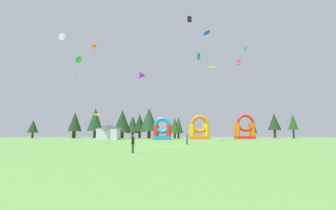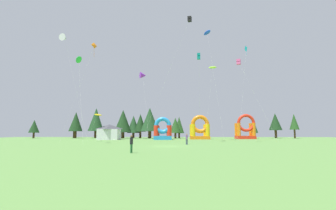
{
  "view_description": "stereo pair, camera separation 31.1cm",
  "coord_description": "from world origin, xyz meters",
  "px_view_note": "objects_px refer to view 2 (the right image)",
  "views": [
    {
      "loc": [
        0.65,
        -35.18,
        2.06
      ],
      "look_at": [
        0.0,
        10.97,
        7.12
      ],
      "focal_mm": 26.09,
      "sensor_mm": 36.0,
      "label": 1
    },
    {
      "loc": [
        0.96,
        -35.17,
        2.06
      ],
      "look_at": [
        0.0,
        10.97,
        7.12
      ],
      "focal_mm": 26.09,
      "sensor_mm": 36.0,
      "label": 2
    }
  ],
  "objects_px": {
    "kite_lime_parafoil": "(213,67)",
    "inflatable_yellow_castle": "(200,130)",
    "kite_teal_box": "(199,57)",
    "kite_black_box": "(189,20)",
    "kite_yellow_parafoil": "(98,115)",
    "person_near_camera": "(131,142)",
    "kite_blue_parafoil": "(207,33)",
    "kite_purple_delta": "(143,75)",
    "kite_pink_box": "(239,62)",
    "festival_tent": "(109,132)",
    "inflatable_orange_dome": "(163,132)",
    "person_midfield": "(187,138)",
    "kite_white_delta": "(64,38)",
    "kite_cyan_diamond": "(247,49)",
    "kite_orange_diamond": "(94,47)",
    "inflatable_blue_arch": "(245,129)",
    "kite_green_parafoil": "(79,60)"
  },
  "relations": [
    {
      "from": "kite_teal_box",
      "to": "festival_tent",
      "type": "height_order",
      "value": "kite_teal_box"
    },
    {
      "from": "kite_yellow_parafoil",
      "to": "kite_black_box",
      "type": "xyz_separation_m",
      "value": [
        22.83,
        -10.84,
        20.1
      ]
    },
    {
      "from": "inflatable_orange_dome",
      "to": "inflatable_blue_arch",
      "type": "xyz_separation_m",
      "value": [
        23.3,
        6.86,
        0.64
      ]
    },
    {
      "from": "kite_green_parafoil",
      "to": "kite_blue_parafoil",
      "type": "bearing_deg",
      "value": 24.92
    },
    {
      "from": "inflatable_blue_arch",
      "to": "inflatable_yellow_castle",
      "type": "distance_m",
      "value": 13.59
    },
    {
      "from": "kite_teal_box",
      "to": "kite_blue_parafoil",
      "type": "bearing_deg",
      "value": 68.54
    },
    {
      "from": "kite_white_delta",
      "to": "kite_purple_delta",
      "type": "xyz_separation_m",
      "value": [
        14.22,
        17.79,
        -3.77
      ]
    },
    {
      "from": "kite_orange_diamond",
      "to": "person_midfield",
      "type": "bearing_deg",
      "value": -21.99
    },
    {
      "from": "kite_teal_box",
      "to": "kite_black_box",
      "type": "xyz_separation_m",
      "value": [
        -1.54,
        3.42,
        9.41
      ]
    },
    {
      "from": "kite_green_parafoil",
      "to": "festival_tent",
      "type": "bearing_deg",
      "value": 87.95
    },
    {
      "from": "inflatable_orange_dome",
      "to": "inflatable_blue_arch",
      "type": "relative_size",
      "value": 0.83
    },
    {
      "from": "kite_white_delta",
      "to": "festival_tent",
      "type": "xyz_separation_m",
      "value": [
        5.94,
        14.78,
        -19.36
      ]
    },
    {
      "from": "kite_cyan_diamond",
      "to": "kite_orange_diamond",
      "type": "bearing_deg",
      "value": -158.13
    },
    {
      "from": "kite_blue_parafoil",
      "to": "kite_yellow_parafoil",
      "type": "relative_size",
      "value": 3.78
    },
    {
      "from": "kite_black_box",
      "to": "festival_tent",
      "type": "distance_m",
      "value": 33.88
    },
    {
      "from": "inflatable_yellow_castle",
      "to": "person_near_camera",
      "type": "bearing_deg",
      "value": -104.62
    },
    {
      "from": "kite_lime_parafoil",
      "to": "kite_black_box",
      "type": "bearing_deg",
      "value": -123.31
    },
    {
      "from": "kite_purple_delta",
      "to": "inflatable_yellow_castle",
      "type": "xyz_separation_m",
      "value": [
        15.59,
        1.68,
        -15.08
      ]
    },
    {
      "from": "kite_orange_diamond",
      "to": "kite_teal_box",
      "type": "bearing_deg",
      "value": 1.99
    },
    {
      "from": "kite_lime_parafoil",
      "to": "person_near_camera",
      "type": "height_order",
      "value": "kite_lime_parafoil"
    },
    {
      "from": "kite_teal_box",
      "to": "kite_orange_diamond",
      "type": "relative_size",
      "value": 0.9
    },
    {
      "from": "kite_purple_delta",
      "to": "kite_black_box",
      "type": "bearing_deg",
      "value": -51.43
    },
    {
      "from": "kite_teal_box",
      "to": "kite_black_box",
      "type": "bearing_deg",
      "value": 114.22
    },
    {
      "from": "kite_yellow_parafoil",
      "to": "person_near_camera",
      "type": "height_order",
      "value": "kite_yellow_parafoil"
    },
    {
      "from": "kite_cyan_diamond",
      "to": "kite_orange_diamond",
      "type": "height_order",
      "value": "kite_cyan_diamond"
    },
    {
      "from": "kite_pink_box",
      "to": "festival_tent",
      "type": "distance_m",
      "value": 36.05
    },
    {
      "from": "kite_purple_delta",
      "to": "inflatable_yellow_castle",
      "type": "bearing_deg",
      "value": 6.14
    },
    {
      "from": "kite_white_delta",
      "to": "inflatable_yellow_castle",
      "type": "height_order",
      "value": "kite_white_delta"
    },
    {
      "from": "kite_blue_parafoil",
      "to": "kite_purple_delta",
      "type": "bearing_deg",
      "value": 145.5
    },
    {
      "from": "kite_cyan_diamond",
      "to": "kite_white_delta",
      "type": "xyz_separation_m",
      "value": [
        -41.29,
        -12.63,
        -1.63
      ]
    },
    {
      "from": "inflatable_orange_dome",
      "to": "person_midfield",
      "type": "bearing_deg",
      "value": -78.51
    },
    {
      "from": "person_near_camera",
      "to": "inflatable_blue_arch",
      "type": "distance_m",
      "value": 52.61
    },
    {
      "from": "inflatable_orange_dome",
      "to": "inflatable_blue_arch",
      "type": "distance_m",
      "value": 24.3
    },
    {
      "from": "kite_teal_box",
      "to": "kite_black_box",
      "type": "height_order",
      "value": "kite_black_box"
    },
    {
      "from": "inflatable_blue_arch",
      "to": "festival_tent",
      "type": "relative_size",
      "value": 1.34
    },
    {
      "from": "kite_yellow_parafoil",
      "to": "person_near_camera",
      "type": "xyz_separation_m",
      "value": [
        15.13,
        -37.98,
        -5.32
      ]
    },
    {
      "from": "kite_lime_parafoil",
      "to": "inflatable_yellow_castle",
      "type": "relative_size",
      "value": 2.89
    },
    {
      "from": "kite_purple_delta",
      "to": "inflatable_yellow_castle",
      "type": "height_order",
      "value": "kite_purple_delta"
    },
    {
      "from": "kite_blue_parafoil",
      "to": "kite_yellow_parafoil",
      "type": "distance_m",
      "value": 33.71
    },
    {
      "from": "kite_lime_parafoil",
      "to": "inflatable_blue_arch",
      "type": "relative_size",
      "value": 2.71
    },
    {
      "from": "person_midfield",
      "to": "inflatable_orange_dome",
      "type": "relative_size",
      "value": 0.3
    },
    {
      "from": "kite_lime_parafoil",
      "to": "kite_white_delta",
      "type": "xyz_separation_m",
      "value": [
        -32.6,
        -12.78,
        2.99
      ]
    },
    {
      "from": "kite_white_delta",
      "to": "kite_lime_parafoil",
      "type": "bearing_deg",
      "value": 21.41
    },
    {
      "from": "kite_yellow_parafoil",
      "to": "kite_purple_delta",
      "type": "relative_size",
      "value": 0.37
    },
    {
      "from": "inflatable_yellow_castle",
      "to": "festival_tent",
      "type": "height_order",
      "value": "inflatable_yellow_castle"
    },
    {
      "from": "kite_teal_box",
      "to": "kite_purple_delta",
      "type": "height_order",
      "value": "kite_purple_delta"
    },
    {
      "from": "kite_teal_box",
      "to": "person_near_camera",
      "type": "bearing_deg",
      "value": -111.27
    },
    {
      "from": "person_midfield",
      "to": "festival_tent",
      "type": "height_order",
      "value": "festival_tent"
    },
    {
      "from": "festival_tent",
      "to": "kite_teal_box",
      "type": "bearing_deg",
      "value": -35.2
    },
    {
      "from": "festival_tent",
      "to": "person_near_camera",
      "type": "bearing_deg",
      "value": -72.29
    }
  ]
}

